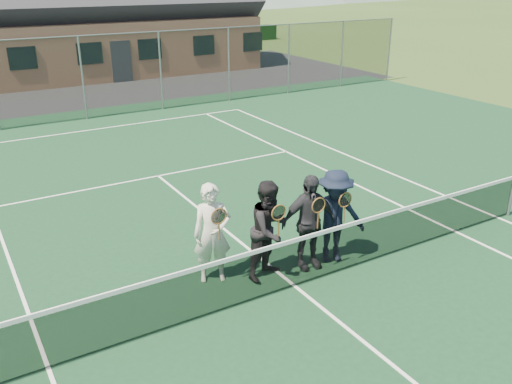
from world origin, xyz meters
TOP-DOWN VIEW (x-y plane):
  - ground at (0.00, 20.00)m, footprint 220.00×220.00m
  - court_surface at (0.00, 0.00)m, footprint 30.00×30.00m
  - hedge_row at (0.00, 32.00)m, footprint 40.00×1.20m
  - court_markings at (0.00, 0.00)m, footprint 11.03×23.83m
  - tennis_net at (0.00, 0.00)m, footprint 11.68×0.08m
  - perimeter_fence at (0.00, 13.50)m, footprint 30.07×0.07m
  - player_a at (-1.09, 0.96)m, footprint 0.77×0.63m
  - player_b at (-0.16, 0.58)m, footprint 1.05×0.93m
  - player_c at (0.59, 0.48)m, footprint 1.11×0.59m
  - player_d at (1.14, 0.43)m, footprint 1.32×1.02m

SIDE VIEW (x-z plane):
  - ground at x=0.00m, z-range 0.00..0.00m
  - court_surface at x=0.00m, z-range 0.00..0.02m
  - court_markings at x=0.00m, z-range 0.02..0.03m
  - tennis_net at x=0.00m, z-range -0.01..1.09m
  - hedge_row at x=0.00m, z-range 0.00..1.10m
  - player_d at x=1.14m, z-range 0.02..1.82m
  - player_b at x=-0.16m, z-range 0.02..1.82m
  - player_c at x=0.59m, z-range 0.02..1.82m
  - player_a at x=-1.09m, z-range 0.02..1.82m
  - perimeter_fence at x=0.00m, z-range 0.01..3.03m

